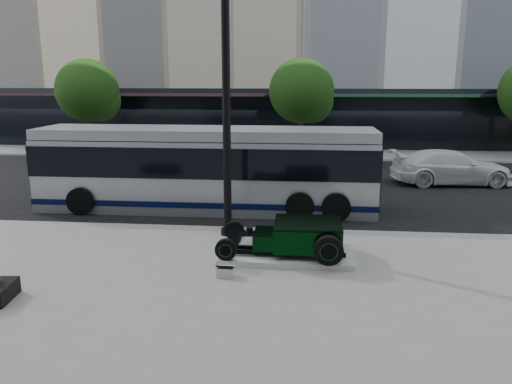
# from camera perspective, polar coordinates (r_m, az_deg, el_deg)

# --- Properties ---
(ground) EXTENTS (120.00, 120.00, 0.00)m
(ground) POSITION_cam_1_polar(r_m,az_deg,el_deg) (17.49, 1.36, -2.55)
(ground) COLOR black
(ground) RESTS_ON ground
(sidewalk_far) EXTENTS (70.00, 4.00, 0.12)m
(sidewalk_far) POSITION_cam_1_polar(r_m,az_deg,el_deg) (31.18, 3.25, 4.40)
(sidewalk_far) COLOR gray
(sidewalk_far) RESTS_ON ground
(street_trees) EXTENTS (29.80, 3.80, 5.70)m
(street_trees) POSITION_cam_1_polar(r_m,az_deg,el_deg) (29.90, 5.50, 11.14)
(street_trees) COLOR black
(street_trees) RESTS_ON sidewalk_far
(display_plinth) EXTENTS (3.40, 1.80, 0.15)m
(display_plinth) POSITION_cam_1_polar(r_m,az_deg,el_deg) (13.09, 3.43, -7.07)
(display_plinth) COLOR silver
(display_plinth) RESTS_ON sidewalk_near
(hot_rod) EXTENTS (3.22, 2.00, 0.81)m
(hot_rod) POSITION_cam_1_polar(r_m,az_deg,el_deg) (12.92, 4.94, -5.01)
(hot_rod) COLOR black
(hot_rod) RESTS_ON display_plinth
(info_plaque) EXTENTS (0.41, 0.31, 0.31)m
(info_plaque) POSITION_cam_1_polar(r_m,az_deg,el_deg) (11.84, -3.51, -9.02)
(info_plaque) COLOR silver
(info_plaque) RESTS_ON sidewalk_near
(lamppost) EXTENTS (0.42, 0.42, 7.66)m
(lamppost) POSITION_cam_1_polar(r_m,az_deg,el_deg) (14.22, -3.39, 8.86)
(lamppost) COLOR black
(lamppost) RESTS_ON sidewalk_near
(transit_bus) EXTENTS (12.12, 2.88, 2.92)m
(transit_bus) POSITION_cam_1_polar(r_m,az_deg,el_deg) (18.08, -5.67, 2.73)
(transit_bus) COLOR #AFB4B9
(transit_bus) RESTS_ON ground
(white_sedan) EXTENTS (5.42, 2.60, 1.52)m
(white_sedan) POSITION_cam_1_polar(r_m,az_deg,el_deg) (23.96, 21.42, 2.65)
(white_sedan) COLOR white
(white_sedan) RESTS_ON ground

